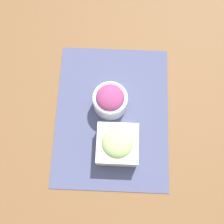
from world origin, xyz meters
TOP-DOWN VIEW (x-y plane):
  - ground_plane at (0.00, 0.00)m, footprint 3.00×3.00m
  - placemat at (0.00, 0.00)m, footprint 0.49×0.37m
  - onion_bowl at (0.04, 0.01)m, footprint 0.11×0.11m
  - cucumber_bowl at (-0.11, -0.02)m, footprint 0.13×0.13m

SIDE VIEW (x-z plane):
  - ground_plane at x=0.00m, z-range 0.00..0.00m
  - placemat at x=0.00m, z-range 0.00..0.00m
  - cucumber_bowl at x=-0.11m, z-range 0.00..0.08m
  - onion_bowl at x=0.04m, z-range 0.00..0.09m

